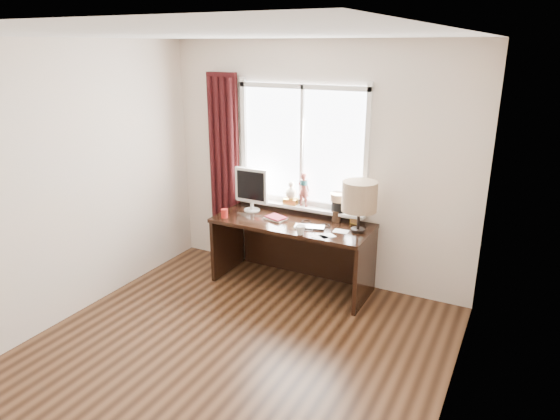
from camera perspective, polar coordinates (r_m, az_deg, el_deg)
The scene contains 18 objects.
floor at distance 4.35m, azimuth -7.32°, elevation -17.46°, with size 3.50×4.00×0.00m, color brown.
ceiling at distance 3.54m, azimuth -9.11°, elevation 19.15°, with size 3.50×4.00×0.00m, color white.
wall_back at distance 5.43m, azimuth 4.12°, elevation 5.15°, with size 3.50×2.60×0.00m, color beige.
wall_left at distance 4.94m, azimuth -24.99°, elevation 2.09°, with size 4.00×2.60×0.00m, color beige.
wall_right at distance 3.14m, azimuth 19.18°, elevation -5.97°, with size 4.00×2.60×0.00m, color beige.
laptop at distance 5.12m, azimuth 3.43°, elevation -1.95°, with size 0.31×0.20×0.02m, color silver.
mug at distance 4.94m, azimuth 2.36°, elevation -2.26°, with size 0.10×0.09×0.10m, color white.
red_cup at distance 5.44m, azimuth -6.36°, elevation -0.38°, with size 0.07×0.07×0.10m, color #A51B15.
window at distance 5.44m, azimuth 2.51°, elevation 5.29°, with size 1.52×0.20×1.40m.
curtain at distance 5.92m, azimuth -6.42°, elevation 4.36°, with size 0.38×0.09×2.25m.
desk at distance 5.47m, azimuth 1.83°, elevation -3.43°, with size 1.70×0.70×0.75m.
monitor at distance 5.58m, azimuth -3.28°, elevation 2.63°, with size 0.40×0.18×0.49m.
notebook_stack at distance 5.37m, azimuth -0.49°, elevation -0.90°, with size 0.26×0.21×0.03m.
brush_holder at distance 5.32m, azimuth 6.46°, elevation -0.68°, with size 0.09×0.09×0.25m.
icon_frame at distance 5.27m, azimuth 8.50°, elevation -0.94°, with size 0.10×0.04×0.13m.
table_lamp at distance 4.97m, azimuth 9.08°, elevation 1.48°, with size 0.35×0.35×0.52m.
loose_papers at distance 4.96m, azimuth 5.68°, elevation -2.83°, with size 0.29×0.37×0.00m.
desk_cables at distance 5.18m, azimuth 3.67°, elevation -1.80°, with size 0.36×0.32×0.01m.
Camera 1 is at (2.08, -2.86, 2.54)m, focal length 32.00 mm.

